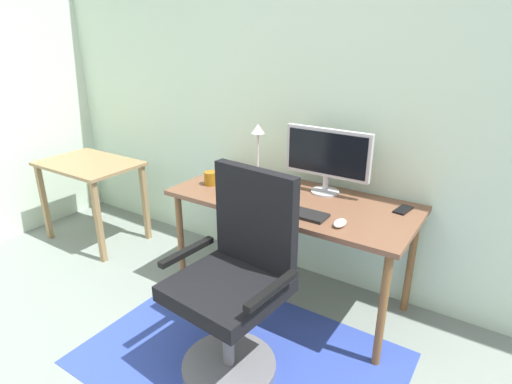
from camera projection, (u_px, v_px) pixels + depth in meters
wall_back at (342, 96)px, 2.62m from camera, size 6.00×0.10×2.60m
area_rug at (240, 358)px, 2.29m from camera, size 1.65×1.17×0.01m
desk at (291, 208)px, 2.60m from camera, size 1.52×0.68×0.72m
monitor at (327, 156)px, 2.57m from camera, size 0.56×0.18×0.41m
keyboard at (291, 211)px, 2.37m from camera, size 0.43×0.13×0.02m
computer_mouse at (340, 223)px, 2.20m from camera, size 0.06×0.10×0.03m
coffee_cup at (211, 178)px, 2.78m from camera, size 0.09×0.09×0.09m
cell_phone at (403, 210)px, 2.39m from camera, size 0.09×0.15×0.01m
desk_lamp at (258, 148)px, 2.63m from camera, size 0.11×0.11×0.43m
office_chair at (236, 289)px, 2.09m from camera, size 0.61×0.55×1.07m
side_table at (90, 175)px, 3.41m from camera, size 0.80×0.54×0.69m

